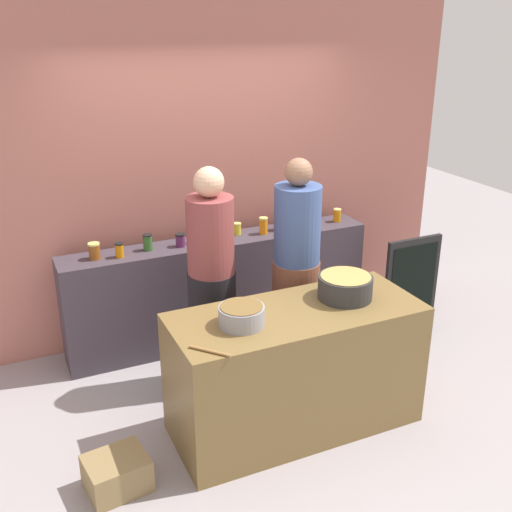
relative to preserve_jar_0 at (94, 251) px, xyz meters
name	(u,v)px	position (x,y,z in m)	size (l,w,h in m)	color
ground	(275,401)	(1.05, -1.10, -1.00)	(12.00, 12.00, 0.00)	#999093
storefront_wall	(203,165)	(1.05, 0.35, 0.50)	(4.80, 0.12, 3.00)	#A05D51
display_shelf	(220,289)	(1.05, 0.00, -0.53)	(2.70, 0.36, 0.93)	#3D343D
prep_table	(295,369)	(1.05, -1.40, -0.55)	(1.70, 0.70, 0.89)	brown
preserve_jar_0	(94,251)	(0.00, 0.00, 0.00)	(0.09, 0.09, 0.13)	brown
preserve_jar_1	(119,250)	(0.18, -0.05, -0.01)	(0.07, 0.07, 0.12)	orange
preserve_jar_2	(148,242)	(0.43, 0.01, 0.00)	(0.08, 0.08, 0.13)	#306025
preserve_jar_3	(180,240)	(0.69, -0.02, -0.01)	(0.08, 0.08, 0.11)	#55214B
preserve_jar_4	(198,237)	(0.86, 0.00, -0.01)	(0.08, 0.08, 0.10)	orange
preserve_jar_5	(229,231)	(1.13, 0.01, 0.00)	(0.09, 0.09, 0.12)	olive
preserve_jar_6	(237,229)	(1.24, 0.07, -0.02)	(0.07, 0.07, 0.10)	yellow
preserve_jar_7	(263,226)	(1.45, -0.02, 0.01)	(0.08, 0.08, 0.15)	orange
preserve_jar_8	(280,223)	(1.62, 0.01, 0.00)	(0.09, 0.09, 0.13)	maroon
preserve_jar_9	(293,219)	(1.79, 0.06, 0.00)	(0.08, 0.08, 0.13)	#CF6409
preserve_jar_10	(308,216)	(1.95, 0.07, 0.00)	(0.09, 0.09, 0.14)	red
preserve_jar_11	(337,215)	(2.21, 0.01, -0.01)	(0.07, 0.07, 0.12)	orange
cooking_pot_left	(242,316)	(0.64, -1.42, -0.04)	(0.29, 0.29, 0.13)	gray
cooking_pot_center	(345,287)	(1.44, -1.35, -0.02)	(0.38, 0.38, 0.17)	#2D2D2D
wooden_spoon	(210,351)	(0.33, -1.65, -0.09)	(0.02, 0.02, 0.27)	#9E703D
cook_with_tongs	(212,291)	(0.73, -0.65, -0.21)	(0.36, 0.36, 1.73)	black
cook_in_cap	(296,281)	(1.36, -0.79, -0.20)	(0.37, 0.37, 1.76)	brown
bread_crate	(117,474)	(-0.24, -1.51, -0.88)	(0.36, 0.30, 0.22)	olive
chalkboard_sign	(411,283)	(2.70, -0.54, -0.56)	(0.56, 0.05, 0.87)	black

